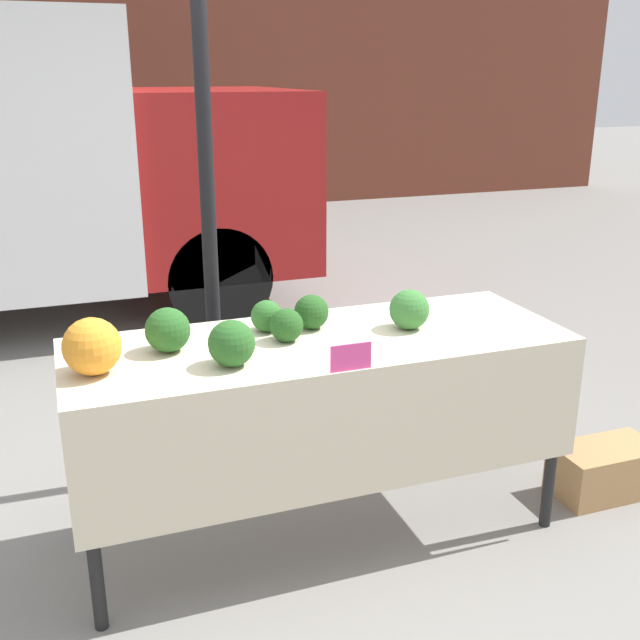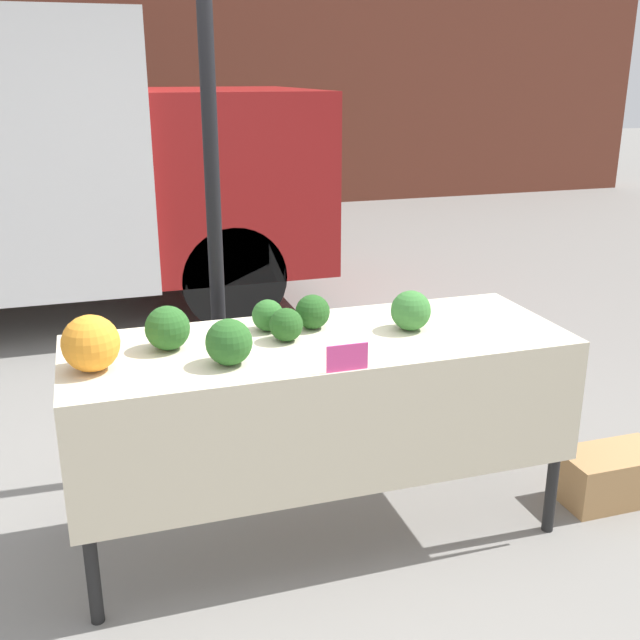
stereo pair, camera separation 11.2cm
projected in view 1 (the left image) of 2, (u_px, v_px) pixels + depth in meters
ground_plane at (320, 529)px, 3.31m from camera, size 40.00×40.00×0.00m
tent_pole at (210, 244)px, 3.47m from camera, size 0.07×0.07×2.33m
market_table at (326, 373)px, 3.01m from camera, size 2.04×0.73×0.90m
orange_cauliflower at (92, 347)px, 2.65m from camera, size 0.21×0.21×0.21m
romanesco_head at (83, 332)px, 2.96m from camera, size 0.12×0.12×0.10m
broccoli_head_0 at (311, 312)px, 3.13m from camera, size 0.15×0.15×0.15m
broccoli_head_1 at (286, 325)px, 2.98m from camera, size 0.14×0.14×0.14m
broccoli_head_2 at (409, 309)px, 3.12m from camera, size 0.17×0.17×0.17m
broccoli_head_3 at (267, 316)px, 3.10m from camera, size 0.13×0.13×0.13m
broccoli_head_4 at (232, 343)px, 2.73m from camera, size 0.17×0.17×0.17m
broccoli_head_5 at (168, 330)px, 2.87m from camera, size 0.17×0.17×0.17m
price_sign at (351, 357)px, 2.69m from camera, size 0.16×0.01×0.10m
produce_crate at (605, 470)px, 3.57m from camera, size 0.49×0.27×0.24m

